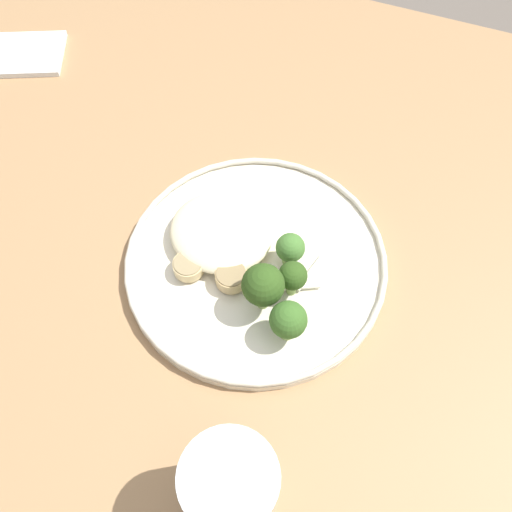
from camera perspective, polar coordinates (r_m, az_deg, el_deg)
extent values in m
plane|color=#665B51|center=(1.32, 0.65, -16.91)|extent=(6.00, 6.00, 0.00)
cube|color=#9E754C|center=(0.65, 1.27, -1.12)|extent=(1.40, 1.00, 0.04)
cube|color=olive|center=(1.41, -17.92, 14.35)|extent=(0.06, 0.06, 0.70)
cylinder|color=beige|center=(0.62, 0.00, -0.71)|extent=(0.29, 0.29, 0.01)
torus|color=beige|center=(0.62, 0.00, -0.31)|extent=(0.29, 0.29, 0.01)
ellipsoid|color=beige|center=(0.62, -3.69, 2.21)|extent=(0.12, 0.11, 0.03)
cylinder|color=#DBB77A|center=(0.62, -4.74, 1.66)|extent=(0.02, 0.02, 0.01)
cylinder|color=#8E774F|center=(0.62, -4.79, 2.03)|extent=(0.02, 0.02, 0.00)
cylinder|color=#E5C689|center=(0.63, -6.64, 1.67)|extent=(0.02, 0.02, 0.01)
cylinder|color=#958159|center=(0.62, -6.70, 1.99)|extent=(0.02, 0.02, 0.00)
cylinder|color=beige|center=(0.64, -4.16, 4.11)|extent=(0.03, 0.03, 0.01)
cylinder|color=#988766|center=(0.64, -4.20, 4.46)|extent=(0.03, 0.03, 0.00)
cylinder|color=#DBB77A|center=(0.60, -2.53, -2.16)|extent=(0.03, 0.03, 0.02)
cylinder|color=#8E774F|center=(0.59, -2.56, -1.77)|extent=(0.03, 0.03, 0.00)
cylinder|color=#DBB77A|center=(0.61, -0.39, 0.50)|extent=(0.02, 0.02, 0.01)
cylinder|color=#8E774F|center=(0.61, -0.39, 0.81)|extent=(0.02, 0.02, 0.00)
cylinder|color=#E5C689|center=(0.61, -6.88, -1.04)|extent=(0.03, 0.03, 0.01)
cylinder|color=#958159|center=(0.60, -6.95, -0.68)|extent=(0.03, 0.03, 0.00)
cylinder|color=#7A994C|center=(0.61, 3.37, -0.27)|extent=(0.02, 0.02, 0.02)
sphere|color=#42702D|center=(0.60, 3.47, 0.72)|extent=(0.03, 0.03, 0.03)
cylinder|color=#7A994C|center=(0.59, 3.64, -3.08)|extent=(0.01, 0.01, 0.02)
sphere|color=#2D4C19|center=(0.57, 3.76, -2.02)|extent=(0.03, 0.03, 0.03)
cylinder|color=#89A356|center=(0.58, 0.70, -4.35)|extent=(0.02, 0.02, 0.03)
sphere|color=#2D4C19|center=(0.56, 0.73, -2.97)|extent=(0.04, 0.04, 0.04)
cylinder|color=#89A356|center=(0.57, 3.19, -7.53)|extent=(0.02, 0.02, 0.02)
sphere|color=#386023|center=(0.55, 3.31, -6.50)|extent=(0.04, 0.04, 0.04)
cube|color=silver|center=(0.60, 4.03, -3.19)|extent=(0.05, 0.03, 0.00)
cube|color=silver|center=(0.61, 5.63, -1.62)|extent=(0.02, 0.05, 0.00)
cylinder|color=silver|center=(0.49, -2.53, -22.70)|extent=(0.08, 0.08, 0.12)
cylinder|color=beige|center=(0.52, -2.41, -23.15)|extent=(0.07, 0.07, 0.06)
cube|color=white|center=(0.93, -23.74, 18.27)|extent=(0.17, 0.14, 0.01)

